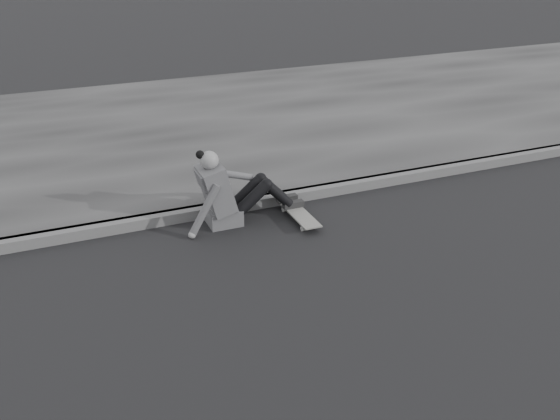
{
  "coord_description": "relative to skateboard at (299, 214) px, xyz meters",
  "views": [
    {
      "loc": [
        -3.85,
        -3.61,
        3.1
      ],
      "look_at": [
        -1.75,
        1.43,
        0.5
      ],
      "focal_mm": 40.0,
      "sensor_mm": 36.0,
      "label": 1
    }
  ],
  "objects": [
    {
      "name": "curb",
      "position": [
        1.25,
        0.5,
        -0.01
      ],
      "size": [
        24.0,
        0.16,
        0.12
      ],
      "primitive_type": "cube",
      "color": "#555555",
      "rests_on": "ground"
    },
    {
      "name": "seated_woman",
      "position": [
        -0.73,
        0.25,
        0.29
      ],
      "size": [
        1.38,
        0.46,
        0.88
      ],
      "color": "#4F4F51",
      "rests_on": "ground"
    },
    {
      "name": "sidewalk",
      "position": [
        1.25,
        3.52,
        -0.01
      ],
      "size": [
        24.0,
        6.0,
        0.12
      ],
      "primitive_type": "cube",
      "color": "#343434",
      "rests_on": "ground"
    },
    {
      "name": "skateboard",
      "position": [
        0.0,
        0.0,
        0.0
      ],
      "size": [
        0.2,
        0.78,
        0.09
      ],
      "color": "#A0A19B",
      "rests_on": "ground"
    },
    {
      "name": "ground",
      "position": [
        1.25,
        -2.08,
        -0.07
      ],
      "size": [
        80.0,
        80.0,
        0.0
      ],
      "primitive_type": "plane",
      "color": "black",
      "rests_on": "ground"
    }
  ]
}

